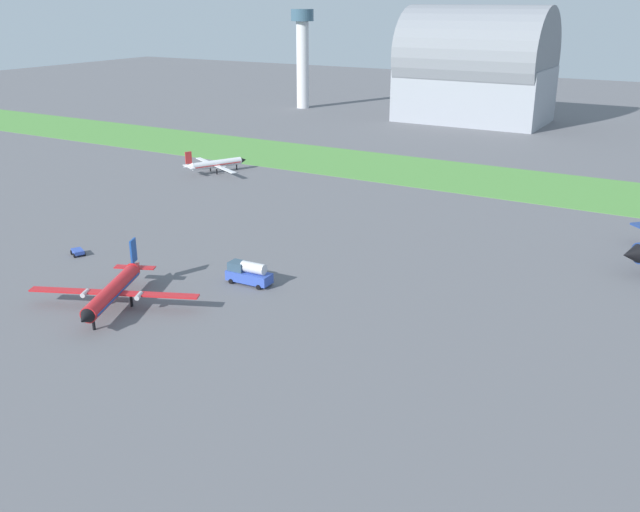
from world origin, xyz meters
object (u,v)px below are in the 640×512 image
object	(u,v)px
control_tower	(303,50)
airplane_taxiing_turboprop	(215,164)
fuel_truck_near_gate	(248,273)
airplane_foreground_turboprop	(113,290)
baggage_cart_midfield	(78,252)

from	to	relation	value
control_tower	airplane_taxiing_turboprop	bearing A→B (deg)	-69.71
fuel_truck_near_gate	control_tower	size ratio (longest dim) A/B	0.19
fuel_truck_near_gate	control_tower	world-z (taller)	control_tower
airplane_foreground_turboprop	baggage_cart_midfield	xyz separation A→B (m)	(-19.57, 11.43, -1.88)
airplane_foreground_turboprop	baggage_cart_midfield	size ratio (longest dim) A/B	7.20
baggage_cart_midfield	control_tower	size ratio (longest dim) A/B	0.09
baggage_cart_midfield	fuel_truck_near_gate	bearing A→B (deg)	34.54
airplane_taxiing_turboprop	fuel_truck_near_gate	size ratio (longest dim) A/B	2.62
fuel_truck_near_gate	airplane_foreground_turboprop	bearing A→B (deg)	54.28
airplane_taxiing_turboprop	airplane_foreground_turboprop	xyz separation A→B (m)	(35.47, -65.98, 0.40)
control_tower	airplane_foreground_turboprop	bearing A→B (deg)	-66.36
baggage_cart_midfield	airplane_taxiing_turboprop	bearing A→B (deg)	133.33
baggage_cart_midfield	control_tower	world-z (taller)	control_tower
airplane_taxiing_turboprop	airplane_foreground_turboprop	bearing A→B (deg)	-125.89
fuel_truck_near_gate	baggage_cart_midfield	bearing A→B (deg)	5.25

